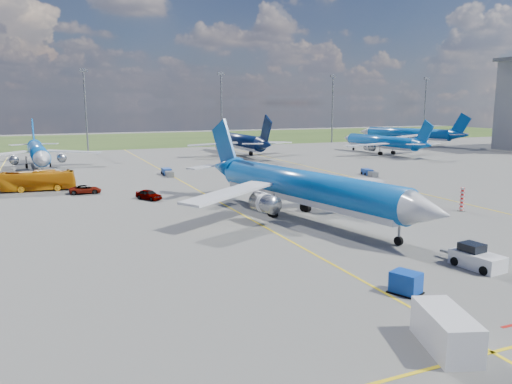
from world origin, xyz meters
name	(u,v)px	position (x,y,z in m)	size (l,w,h in m)	color
ground	(311,252)	(0.00, 0.00, 0.00)	(400.00, 400.00, 0.00)	#5A5A57
grass_strip	(107,140)	(0.00, 150.00, 0.00)	(400.00, 80.00, 0.01)	#2D4719
taxiway_lines	(215,199)	(0.17, 27.70, 0.01)	(60.25, 160.00, 0.02)	yellow
floodlight_masts	(157,106)	(10.00, 110.00, 12.56)	(202.20, 0.50, 22.70)	slate
warning_post	(462,199)	(26.00, 8.00, 1.50)	(0.50, 0.50, 3.00)	red
bg_jet_nnw	(39,169)	(-22.70, 73.30, 0.00)	(27.71, 36.38, 9.53)	#0C59B5
bg_jet_n	(238,155)	(25.23, 83.55, 0.00)	(30.42, 39.92, 10.46)	#07163B
bg_jet_ne	(381,154)	(60.98, 70.65, 0.00)	(26.84, 35.22, 9.22)	#0C59B5
bg_jet_ene	(407,145)	(87.24, 91.54, 0.00)	(29.67, 38.94, 10.20)	#0C59B5
main_airliner	(304,218)	(5.94, 12.17, 0.00)	(31.45, 41.28, 10.81)	#0C59B5
pushback_tug	(476,258)	(10.40, -9.00, 0.79)	(2.60, 5.84, 1.94)	silver
uld_container	(406,283)	(1.36, -11.23, 0.77)	(1.55, 1.93, 1.55)	#0B38A1
service_van	(446,330)	(-2.07, -18.65, 1.07)	(2.13, 4.85, 2.13)	silver
apron_bus	(37,181)	(-22.88, 44.84, 1.56)	(2.63, 11.24, 3.13)	orange
service_car_a	(149,195)	(-8.50, 30.99, 0.71)	(1.68, 4.17, 1.42)	#999999
service_car_b	(85,189)	(-16.29, 39.33, 0.63)	(2.10, 4.56, 1.27)	#999999
service_car_c	(270,170)	(18.00, 47.69, 0.72)	(2.03, 4.98, 1.45)	#999999
baggage_tug_w	(333,197)	(14.69, 20.04, 0.54)	(1.97, 5.22, 1.14)	#1C49A9
baggage_tug_c	(168,172)	(-0.56, 53.45, 0.56)	(1.72, 5.45, 1.21)	#183F94
baggage_tug_e	(369,173)	(34.08, 38.53, 0.51)	(2.19, 5.05, 1.10)	navy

